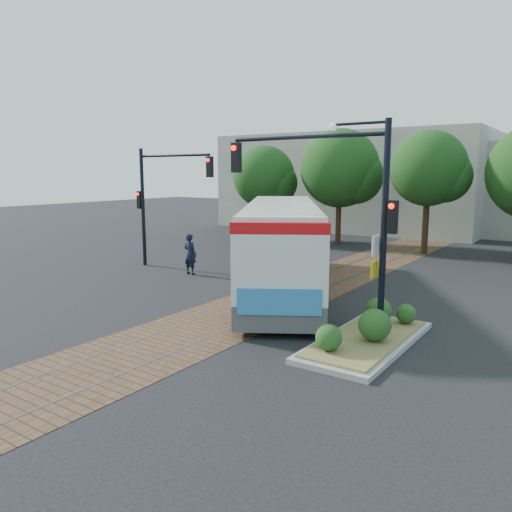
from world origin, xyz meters
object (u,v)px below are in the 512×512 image
(traffic_island, at_px, (369,332))
(officer, at_px, (190,254))
(parked_car, at_px, (261,239))
(signal_pole_left, at_px, (158,191))
(city_bus, at_px, (281,242))
(signal_pole_main, at_px, (343,195))

(traffic_island, bearing_deg, officer, 157.48)
(traffic_island, distance_m, parked_car, 18.58)
(parked_car, bearing_deg, signal_pole_left, -164.83)
(city_bus, bearing_deg, traffic_island, -69.28)
(officer, height_order, parked_car, officer)
(signal_pole_left, height_order, parked_car, signal_pole_left)
(traffic_island, distance_m, signal_pole_left, 14.50)
(city_bus, height_order, traffic_island, city_bus)
(city_bus, height_order, officer, city_bus)
(city_bus, relative_size, signal_pole_left, 2.13)
(traffic_island, relative_size, signal_pole_main, 0.87)
(traffic_island, distance_m, officer, 11.64)
(city_bus, relative_size, signal_pole_main, 2.13)
(city_bus, relative_size, traffic_island, 2.46)
(city_bus, bearing_deg, signal_pole_main, -73.94)
(parked_car, bearing_deg, officer, -149.37)
(traffic_island, xyz_separation_m, officer, (-10.74, 4.45, 0.64))
(city_bus, bearing_deg, officer, 148.57)
(traffic_island, xyz_separation_m, signal_pole_main, (-0.96, 0.09, 3.83))
(signal_pole_main, height_order, parked_car, signal_pole_main)
(officer, bearing_deg, signal_pole_main, 157.42)
(traffic_island, bearing_deg, signal_pole_left, 159.64)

